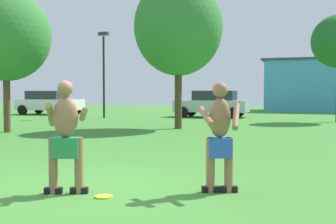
{
  "coord_description": "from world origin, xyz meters",
  "views": [
    {
      "loc": [
        3.45,
        -5.71,
        1.49
      ],
      "look_at": [
        0.96,
        1.18,
        1.16
      ],
      "focal_mm": 45.96,
      "sensor_mm": 36.0,
      "label": 1
    }
  ],
  "objects_px": {
    "car_silver_mid_lot": "(212,103)",
    "lamp_post": "(104,64)",
    "player_in_green": "(66,134)",
    "tree_left_field": "(178,27)",
    "player_near": "(220,135)",
    "frisbee": "(104,197)",
    "car_white_near_post": "(49,102)",
    "tree_right_field": "(6,36)"
  },
  "relations": [
    {
      "from": "car_silver_mid_lot",
      "to": "lamp_post",
      "type": "xyz_separation_m",
      "value": [
        -5.7,
        -2.89,
        2.27
      ]
    },
    {
      "from": "player_in_green",
      "to": "tree_left_field",
      "type": "height_order",
      "value": "tree_left_field"
    },
    {
      "from": "player_near",
      "to": "frisbee",
      "type": "relative_size",
      "value": 6.44
    },
    {
      "from": "car_silver_mid_lot",
      "to": "tree_left_field",
      "type": "distance_m",
      "value": 8.97
    },
    {
      "from": "player_near",
      "to": "car_white_near_post",
      "type": "distance_m",
      "value": 23.99
    },
    {
      "from": "tree_right_field",
      "to": "car_white_near_post",
      "type": "bearing_deg",
      "value": 118.55
    },
    {
      "from": "player_in_green",
      "to": "tree_right_field",
      "type": "relative_size",
      "value": 0.32
    },
    {
      "from": "frisbee",
      "to": "lamp_post",
      "type": "bearing_deg",
      "value": 118.27
    },
    {
      "from": "player_near",
      "to": "car_silver_mid_lot",
      "type": "distance_m",
      "value": 19.32
    },
    {
      "from": "tree_right_field",
      "to": "frisbee",
      "type": "bearing_deg",
      "value": -43.08
    },
    {
      "from": "car_white_near_post",
      "to": "tree_right_field",
      "type": "xyz_separation_m",
      "value": [
        6.16,
        -11.32,
        2.75
      ]
    },
    {
      "from": "tree_left_field",
      "to": "tree_right_field",
      "type": "xyz_separation_m",
      "value": [
        -5.49,
        -3.67,
        -0.55
      ]
    },
    {
      "from": "tree_right_field",
      "to": "player_near",
      "type": "bearing_deg",
      "value": -35.05
    },
    {
      "from": "car_silver_mid_lot",
      "to": "tree_right_field",
      "type": "xyz_separation_m",
      "value": [
        -4.86,
        -11.98,
        2.75
      ]
    },
    {
      "from": "player_near",
      "to": "car_white_near_post",
      "type": "relative_size",
      "value": 0.38
    },
    {
      "from": "frisbee",
      "to": "car_white_near_post",
      "type": "height_order",
      "value": "car_white_near_post"
    },
    {
      "from": "lamp_post",
      "to": "tree_right_field",
      "type": "relative_size",
      "value": 0.94
    },
    {
      "from": "frisbee",
      "to": "tree_left_field",
      "type": "height_order",
      "value": "tree_left_field"
    },
    {
      "from": "player_near",
      "to": "player_in_green",
      "type": "distance_m",
      "value": 2.27
    },
    {
      "from": "frisbee",
      "to": "car_silver_mid_lot",
      "type": "xyz_separation_m",
      "value": [
        -3.28,
        19.59,
        0.81
      ]
    },
    {
      "from": "player_near",
      "to": "player_in_green",
      "type": "height_order",
      "value": "player_in_green"
    },
    {
      "from": "frisbee",
      "to": "tree_left_field",
      "type": "distance_m",
      "value": 12.3
    },
    {
      "from": "player_near",
      "to": "lamp_post",
      "type": "distance_m",
      "value": 19.1
    },
    {
      "from": "lamp_post",
      "to": "car_white_near_post",
      "type": "bearing_deg",
      "value": 157.21
    },
    {
      "from": "player_near",
      "to": "car_white_near_post",
      "type": "height_order",
      "value": "player_near"
    },
    {
      "from": "car_silver_mid_lot",
      "to": "lamp_post",
      "type": "relative_size",
      "value": 0.87
    },
    {
      "from": "player_in_green",
      "to": "tree_left_field",
      "type": "relative_size",
      "value": 0.27
    },
    {
      "from": "frisbee",
      "to": "tree_left_field",
      "type": "xyz_separation_m",
      "value": [
        -2.65,
        11.28,
        4.12
      ]
    },
    {
      "from": "frisbee",
      "to": "lamp_post",
      "type": "distance_m",
      "value": 19.21
    },
    {
      "from": "player_near",
      "to": "lamp_post",
      "type": "xyz_separation_m",
      "value": [
        -10.46,
        15.83,
        2.23
      ]
    },
    {
      "from": "car_white_near_post",
      "to": "tree_right_field",
      "type": "height_order",
      "value": "tree_right_field"
    },
    {
      "from": "player_in_green",
      "to": "car_silver_mid_lot",
      "type": "bearing_deg",
      "value": 97.7
    },
    {
      "from": "player_in_green",
      "to": "lamp_post",
      "type": "relative_size",
      "value": 0.34
    },
    {
      "from": "car_silver_mid_lot",
      "to": "lamp_post",
      "type": "bearing_deg",
      "value": -153.11
    },
    {
      "from": "lamp_post",
      "to": "tree_right_field",
      "type": "bearing_deg",
      "value": -84.73
    },
    {
      "from": "player_in_green",
      "to": "lamp_post",
      "type": "bearing_deg",
      "value": 116.59
    },
    {
      "from": "player_in_green",
      "to": "player_near",
      "type": "bearing_deg",
      "value": 21.52
    },
    {
      "from": "car_white_near_post",
      "to": "tree_left_field",
      "type": "height_order",
      "value": "tree_left_field"
    },
    {
      "from": "lamp_post",
      "to": "car_silver_mid_lot",
      "type": "bearing_deg",
      "value": 26.89
    },
    {
      "from": "car_silver_mid_lot",
      "to": "tree_right_field",
      "type": "bearing_deg",
      "value": -112.09
    },
    {
      "from": "frisbee",
      "to": "car_white_near_post",
      "type": "distance_m",
      "value": 23.75
    },
    {
      "from": "car_silver_mid_lot",
      "to": "tree_left_field",
      "type": "height_order",
      "value": "tree_left_field"
    }
  ]
}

